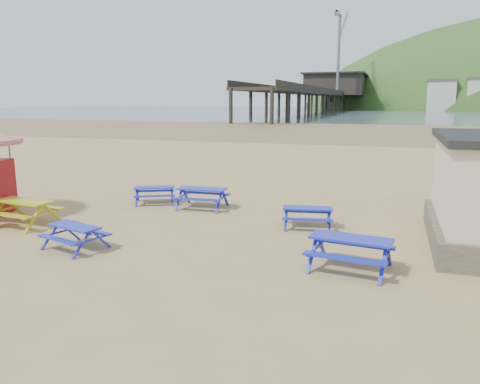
% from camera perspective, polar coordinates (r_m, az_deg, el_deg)
% --- Properties ---
extents(ground, '(400.00, 400.00, 0.00)m').
position_cam_1_polar(ground, '(14.97, -4.74, -4.63)').
color(ground, tan).
rests_on(ground, ground).
extents(wet_sand, '(400.00, 400.00, 0.00)m').
position_cam_1_polar(wet_sand, '(68.61, 13.51, 7.44)').
color(wet_sand, olive).
rests_on(wet_sand, ground).
extents(sea, '(400.00, 400.00, 0.00)m').
position_cam_1_polar(sea, '(183.39, 16.60, 9.41)').
color(sea, '#41525E').
rests_on(sea, ground).
extents(picnic_table_blue_a, '(1.99, 1.85, 0.67)m').
position_cam_1_polar(picnic_table_blue_a, '(18.99, -10.37, -0.35)').
color(picnic_table_blue_a, '#2214B2').
rests_on(picnic_table_blue_a, ground).
extents(picnic_table_blue_b, '(1.93, 1.59, 0.78)m').
position_cam_1_polar(picnic_table_blue_b, '(17.88, -4.65, -0.74)').
color(picnic_table_blue_b, '#2214B2').
rests_on(picnic_table_blue_b, ground).
extents(picnic_table_blue_c, '(1.78, 1.53, 0.66)m').
position_cam_1_polar(picnic_table_blue_c, '(15.29, 8.23, -3.08)').
color(picnic_table_blue_c, '#2214B2').
rests_on(picnic_table_blue_c, ground).
extents(picnic_table_blue_d, '(1.88, 1.67, 0.67)m').
position_cam_1_polar(picnic_table_blue_d, '(13.78, -19.45, -5.20)').
color(picnic_table_blue_d, '#2214B2').
rests_on(picnic_table_blue_d, ground).
extents(picnic_table_blue_f, '(2.12, 1.80, 0.81)m').
position_cam_1_polar(picnic_table_blue_f, '(11.74, 13.30, -7.30)').
color(picnic_table_blue_f, '#2214B2').
rests_on(picnic_table_blue_f, ground).
extents(picnic_table_yellow, '(2.15, 1.82, 0.83)m').
position_cam_1_polar(picnic_table_yellow, '(16.96, -24.78, -2.31)').
color(picnic_table_yellow, '#98AD09').
rests_on(picnic_table_yellow, ground).
extents(pier, '(24.00, 220.00, 39.29)m').
position_cam_1_polar(pier, '(192.95, 11.33, 11.34)').
color(pier, black).
rests_on(pier, ground).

